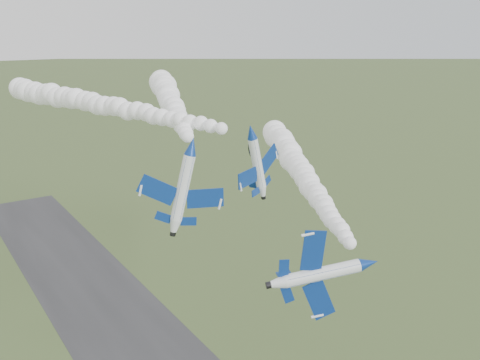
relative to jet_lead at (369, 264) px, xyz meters
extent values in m
cylinder|color=white|center=(0.00, 0.13, -0.01)|extent=(5.46, 9.33, 1.90)
cone|color=navy|center=(-2.35, -5.28, -0.01)|extent=(2.71, 3.00, 1.90)
cone|color=white|center=(2.26, 5.33, -0.01)|extent=(2.54, 2.59, 1.90)
cylinder|color=black|center=(2.70, 6.35, -0.01)|extent=(1.15, 1.00, 0.96)
ellipsoid|color=black|center=(-0.39, -2.32, 0.08)|extent=(2.44, 3.44, 1.26)
cube|color=navy|center=(-0.25, 1.21, 3.27)|extent=(1.90, 2.81, 5.09)
cube|color=navy|center=(0.65, 0.82, -3.33)|extent=(1.90, 2.81, 5.09)
cube|color=navy|center=(1.62, 4.52, 1.75)|extent=(0.89, 1.30, 2.22)
cube|color=navy|center=(2.10, 4.31, -1.77)|extent=(0.89, 1.30, 2.22)
cube|color=navy|center=(3.06, 3.60, 0.21)|extent=(2.95, 2.61, 0.49)
cylinder|color=white|center=(-13.92, 19.33, 12.80)|extent=(5.41, 9.17, 1.97)
cone|color=navy|center=(-16.19, 14.03, 12.80)|extent=(2.75, 2.97, 1.97)
cone|color=white|center=(-11.73, 24.43, 12.80)|extent=(2.58, 2.58, 1.97)
cylinder|color=black|center=(-11.30, 25.43, 12.80)|extent=(1.17, 0.99, 1.00)
ellipsoid|color=black|center=(-14.71, 17.12, 13.40)|extent=(2.44, 3.40, 1.31)
cube|color=navy|center=(-16.52, 21.40, 13.40)|extent=(5.54, 4.33, 1.31)
cube|color=navy|center=(-10.69, 18.89, 11.89)|extent=(5.54, 4.33, 1.31)
cube|color=navy|center=(-13.67, 24.20, 13.21)|extent=(2.44, 1.94, 0.61)
cube|color=navy|center=(-10.56, 22.86, 12.40)|extent=(2.44, 1.94, 0.61)
cube|color=navy|center=(-11.91, 23.16, 14.18)|extent=(1.31, 1.87, 2.36)
cylinder|color=white|center=(-5.46, 17.84, 14.07)|extent=(4.36, 7.98, 1.76)
cone|color=navy|center=(-3.75, 13.19, 14.07)|extent=(2.36, 2.54, 1.76)
cone|color=white|center=(-7.11, 22.31, 14.07)|extent=(2.23, 2.19, 1.76)
cylinder|color=black|center=(-7.43, 23.19, 14.07)|extent=(1.03, 0.83, 0.89)
ellipsoid|color=black|center=(-4.91, 15.89, 14.57)|extent=(2.03, 2.93, 1.17)
cube|color=navy|center=(-8.20, 17.63, 13.10)|extent=(4.67, 3.54, 1.40)
cube|color=navy|center=(-3.17, 19.48, 14.77)|extent=(4.67, 3.54, 1.40)
cube|color=navy|center=(-8.16, 21.03, 13.63)|extent=(2.06, 1.59, 0.65)
cube|color=navy|center=(-5.48, 22.02, 14.52)|extent=(2.06, 1.59, 0.65)
cube|color=navy|center=(-7.08, 21.19, 15.23)|extent=(1.19, 1.65, 2.00)
camera|label=1|loc=(-46.22, -41.47, 28.29)|focal=40.00mm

